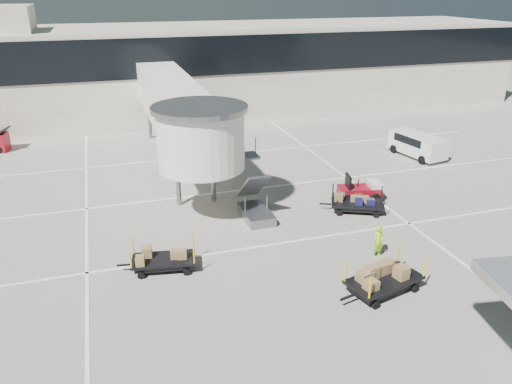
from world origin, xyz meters
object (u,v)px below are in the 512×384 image
box_cart_far (163,259)px  ground_worker (378,242)px  box_cart_near (385,278)px  baggage_tug (360,191)px  minivan (416,143)px  suitcase_cart (357,204)px

box_cart_far → ground_worker: size_ratio=2.20×
box_cart_near → ground_worker: bearing=51.1°
baggage_tug → minivan: size_ratio=0.57×
suitcase_cart → minivan: minivan is taller
baggage_tug → box_cart_near: (-3.54, -8.53, 0.01)m
baggage_tug → box_cart_far: baggage_tug is taller
baggage_tug → box_cart_near: 9.24m
baggage_tug → box_cart_near: bearing=-100.7°
box_cart_near → box_cart_far: box_cart_near is taller
suitcase_cart → minivan: 11.32m
box_cart_far → ground_worker: (9.41, -1.87, 0.28)m
ground_worker → minivan: bearing=41.5°
ground_worker → minivan: size_ratio=0.35×
suitcase_cart → box_cart_near: box_cart_near is taller
baggage_tug → box_cart_far: bearing=-148.7°
suitcase_cart → box_cart_far: bearing=-140.7°
suitcase_cart → box_cart_far: size_ratio=0.99×
suitcase_cart → box_cart_far: 11.23m
baggage_tug → ground_worker: size_ratio=1.66×
box_cart_far → ground_worker: ground_worker is taller
suitcase_cart → ground_worker: ground_worker is taller
suitcase_cart → box_cart_near: bearing=-85.3°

